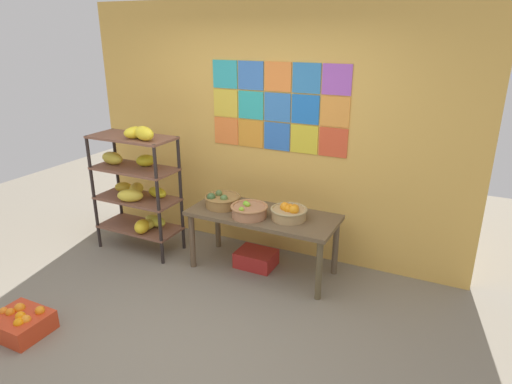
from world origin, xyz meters
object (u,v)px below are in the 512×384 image
fruit_basket_back_right (222,200)px  produce_crate_under_table (256,258)px  banana_shelf_unit (137,185)px  display_table (263,221)px  fruit_basket_centre (249,210)px  fruit_basket_back_left (289,212)px  orange_crate_foreground (21,323)px

fruit_basket_back_right → produce_crate_under_table: bearing=9.5°
banana_shelf_unit → display_table: size_ratio=0.97×
banana_shelf_unit → fruit_basket_centre: banana_shelf_unit is taller
display_table → banana_shelf_unit: bearing=-173.9°
produce_crate_under_table → fruit_basket_back_left: bearing=-9.1°
fruit_basket_centre → banana_shelf_unit: bearing=-179.1°
fruit_basket_back_right → fruit_basket_centre: fruit_basket_back_right is taller
banana_shelf_unit → fruit_basket_back_left: bearing=4.6°
fruit_basket_back_left → fruit_basket_centre: bearing=-162.6°
banana_shelf_unit → fruit_basket_back_right: banana_shelf_unit is taller
display_table → fruit_basket_back_left: size_ratio=4.19×
fruit_basket_back_right → fruit_basket_centre: bearing=-17.5°
banana_shelf_unit → produce_crate_under_table: banana_shelf_unit is taller
banana_shelf_unit → fruit_basket_back_left: size_ratio=4.06×
produce_crate_under_table → orange_crate_foreground: size_ratio=0.91×
banana_shelf_unit → orange_crate_foreground: bearing=-86.5°
banana_shelf_unit → display_table: bearing=6.1°
fruit_basket_back_right → produce_crate_under_table: fruit_basket_back_right is taller
fruit_basket_back_left → fruit_basket_centre: (-0.37, -0.12, -0.00)m
fruit_basket_back_right → orange_crate_foreground: 2.10m
fruit_basket_back_right → display_table: bearing=1.8°
banana_shelf_unit → orange_crate_foreground: banana_shelf_unit is taller
produce_crate_under_table → fruit_basket_centre: bearing=-86.2°
fruit_basket_back_left → orange_crate_foreground: fruit_basket_back_left is taller
display_table → fruit_basket_back_left: bearing=-3.1°
fruit_basket_centre → orange_crate_foreground: size_ratio=0.83×
fruit_basket_back_left → banana_shelf_unit: bearing=-175.4°
banana_shelf_unit → fruit_basket_centre: bearing=0.9°
display_table → fruit_basket_back_right: (-0.46, -0.01, 0.15)m
banana_shelf_unit → fruit_basket_back_right: size_ratio=3.90×
display_table → orange_crate_foreground: (-1.35, -1.81, -0.47)m
banana_shelf_unit → orange_crate_foreground: size_ratio=3.29×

